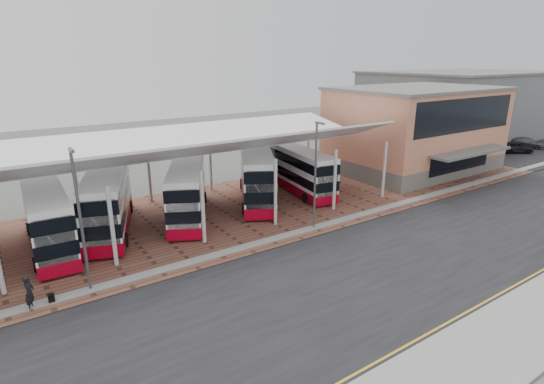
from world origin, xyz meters
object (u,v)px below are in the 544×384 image
object	(u,v)px
bus_3	(188,191)
carpark_car_b	(527,143)
terminal	(415,129)
bus_2	(108,201)
bus_5	(300,171)
bus_4	(257,175)
bus_1	(48,219)
carpark_car_a	(515,147)
pedestrian	(29,293)

from	to	relation	value
bus_3	carpark_car_b	world-z (taller)	bus_3
terminal	bus_2	world-z (taller)	terminal
bus_3	bus_5	bearing A→B (deg)	28.38
bus_4	bus_5	xyz separation A→B (m)	(4.78, -0.16, -0.26)
bus_2	bus_3	world-z (taller)	bus_2
terminal	bus_5	distance (m)	16.50
bus_1	bus_2	size ratio (longest dim) A/B	0.93
terminal	bus_1	xyz separation A→B (m)	(-37.93, -0.42, -2.49)
carpark_car_a	carpark_car_b	world-z (taller)	carpark_car_a
bus_2	bus_4	distance (m)	12.69
bus_3	bus_5	size ratio (longest dim) A/B	1.02
bus_2	bus_5	xyz separation A→B (m)	(17.47, -0.45, -0.20)
bus_4	carpark_car_b	world-z (taller)	bus_4
bus_2	carpark_car_a	xyz separation A→B (m)	(51.91, -3.11, -1.46)
bus_5	pedestrian	bearing A→B (deg)	-151.84
bus_4	bus_5	distance (m)	4.79
carpark_car_a	carpark_car_b	distance (m)	5.25
terminal	bus_1	bearing A→B (deg)	-179.37
terminal	bus_1	distance (m)	38.02
bus_2	pedestrian	xyz separation A→B (m)	(-6.13, -8.54, -1.31)
bus_4	pedestrian	world-z (taller)	bus_4
bus_1	pedestrian	xyz separation A→B (m)	(-1.97, -7.50, -1.17)
bus_2	bus_3	xyz separation A→B (m)	(5.92, -0.73, -0.10)
terminal	bus_5	xyz separation A→B (m)	(-16.30, 0.17, -2.56)
bus_2	bus_5	size ratio (longest dim) A/B	1.09
bus_4	bus_5	bearing A→B (deg)	26.93
bus_2	pedestrian	bearing A→B (deg)	-106.50
pedestrian	bus_4	bearing A→B (deg)	-43.33
bus_2	bus_3	distance (m)	5.96
terminal	carpark_car_b	xyz separation A→B (m)	(23.30, -1.56, -3.89)
bus_3	bus_5	xyz separation A→B (m)	(11.55, 0.28, -0.10)
carpark_car_b	bus_4	bearing A→B (deg)	160.31
pedestrian	carpark_car_a	xyz separation A→B (m)	(58.04, 5.43, -0.14)
terminal	pedestrian	xyz separation A→B (m)	(-39.90, -7.92, -3.67)
terminal	bus_2	distance (m)	33.86
terminal	bus_1	world-z (taller)	terminal
bus_1	bus_5	distance (m)	21.64
bus_4	bus_5	world-z (taller)	bus_4
terminal	bus_3	bearing A→B (deg)	-179.76
bus_2	bus_5	distance (m)	17.47
bus_1	pedestrian	bearing A→B (deg)	-102.39
bus_1	terminal	bearing A→B (deg)	2.95
carpark_car_b	bus_3	bearing A→B (deg)	161.13
bus_3	pedestrian	world-z (taller)	bus_3
carpark_car_b	bus_1	bearing A→B (deg)	161.68
carpark_car_a	carpark_car_b	xyz separation A→B (m)	(5.17, 0.94, -0.08)
bus_1	bus_2	bearing A→B (deg)	16.25
bus_2	bus_3	bearing A→B (deg)	12.17
bus_5	carpark_car_a	world-z (taller)	bus_5
terminal	carpark_car_a	xyz separation A→B (m)	(18.14, -2.49, -3.81)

